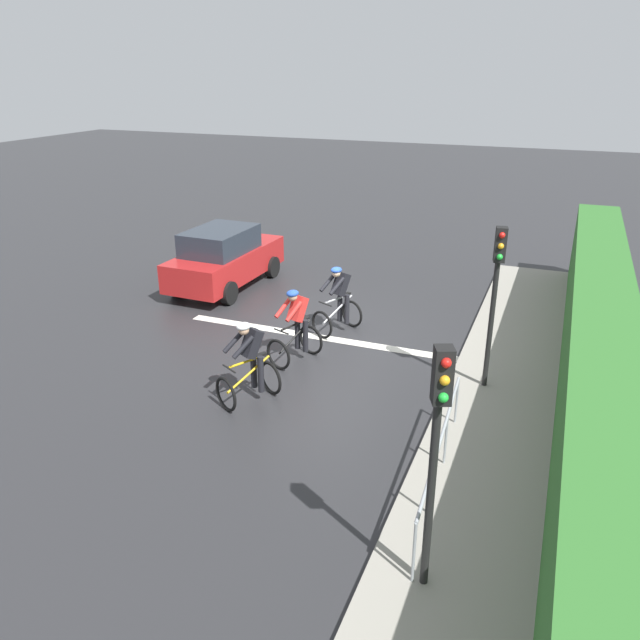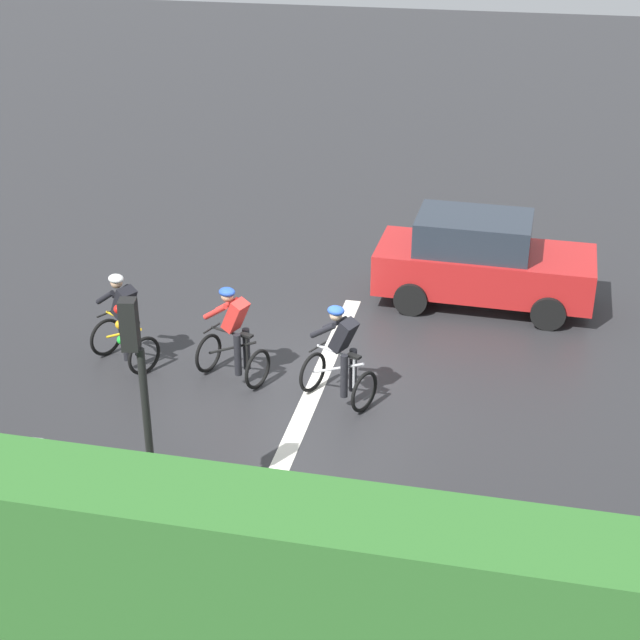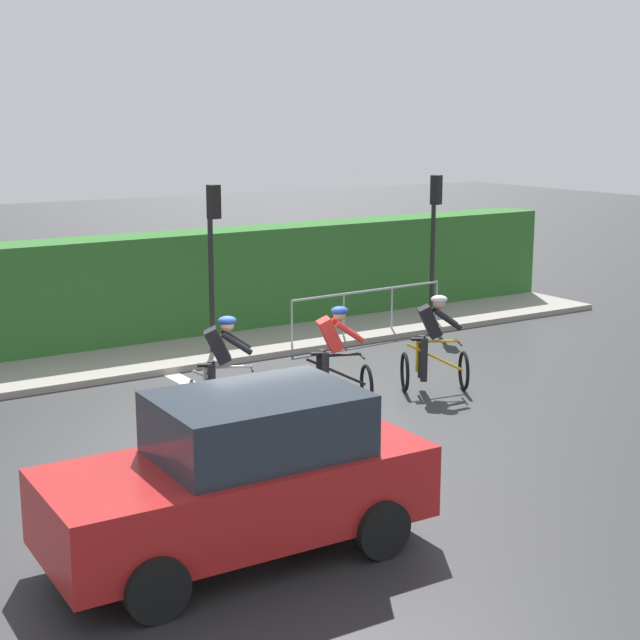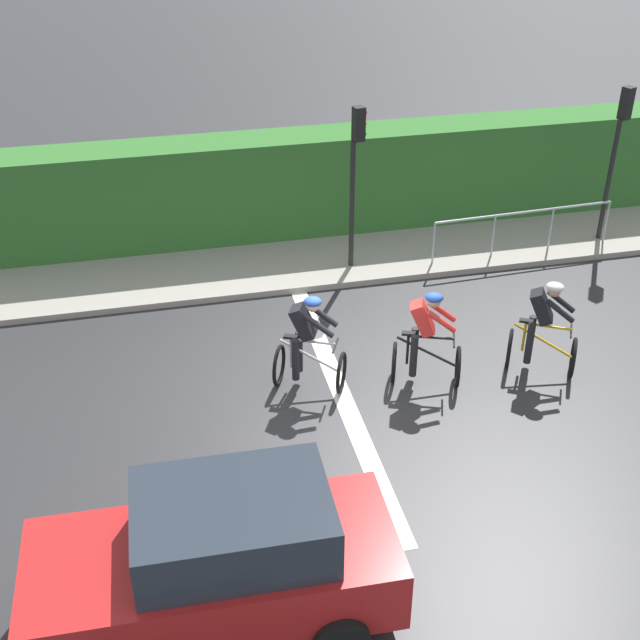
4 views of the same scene
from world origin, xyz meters
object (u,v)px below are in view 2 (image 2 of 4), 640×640
(cyclist_mid, at_px, (340,357))
(car_red, at_px, (481,261))
(cyclist_lead, at_px, (124,323))
(cyclist_second, at_px, (233,337))
(traffic_light_near_crossing, at_px, (138,384))

(cyclist_mid, relative_size, car_red, 0.40)
(cyclist_lead, height_order, cyclist_second, same)
(cyclist_lead, height_order, cyclist_mid, same)
(cyclist_second, relative_size, traffic_light_near_crossing, 0.50)
(cyclist_second, height_order, car_red, car_red)
(car_red, xyz_separation_m, traffic_light_near_crossing, (-7.93, 3.65, 1.35))
(cyclist_second, relative_size, car_red, 0.40)
(cyclist_second, bearing_deg, car_red, -43.85)
(cyclist_second, height_order, traffic_light_near_crossing, traffic_light_near_crossing)
(cyclist_mid, xyz_separation_m, traffic_light_near_crossing, (-3.72, 1.74, 1.43))
(cyclist_lead, height_order, car_red, car_red)
(cyclist_lead, bearing_deg, cyclist_mid, -95.93)
(cyclist_mid, bearing_deg, car_red, -24.43)
(cyclist_mid, height_order, car_red, car_red)
(car_red, height_order, traffic_light_near_crossing, traffic_light_near_crossing)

